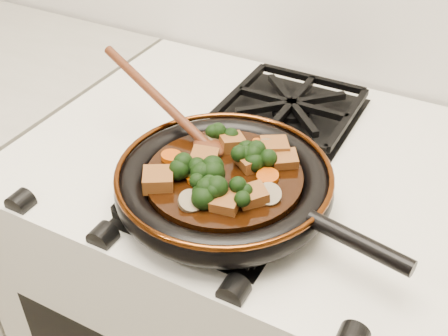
% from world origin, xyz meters
% --- Properties ---
extents(stove, '(0.76, 0.60, 0.90)m').
position_xyz_m(stove, '(0.00, 1.69, 0.45)').
color(stove, silver).
rests_on(stove, ground).
extents(burner_grate_front, '(0.23, 0.23, 0.03)m').
position_xyz_m(burner_grate_front, '(0.00, 1.55, 0.91)').
color(burner_grate_front, black).
rests_on(burner_grate_front, stove).
extents(burner_grate_back, '(0.23, 0.23, 0.03)m').
position_xyz_m(burner_grate_back, '(0.00, 1.83, 0.91)').
color(burner_grate_back, black).
rests_on(burner_grate_back, stove).
extents(skillet, '(0.43, 0.31, 0.05)m').
position_xyz_m(skillet, '(0.01, 1.55, 0.94)').
color(skillet, black).
rests_on(skillet, burner_grate_front).
extents(braising_sauce, '(0.22, 0.22, 0.02)m').
position_xyz_m(braising_sauce, '(0.01, 1.55, 0.95)').
color(braising_sauce, black).
rests_on(braising_sauce, skillet).
extents(tofu_cube_0, '(0.04, 0.04, 0.02)m').
position_xyz_m(tofu_cube_0, '(0.05, 1.49, 0.97)').
color(tofu_cube_0, brown).
rests_on(tofu_cube_0, braising_sauce).
extents(tofu_cube_1, '(0.06, 0.06, 0.03)m').
position_xyz_m(tofu_cube_1, '(0.04, 1.59, 0.97)').
color(tofu_cube_1, brown).
rests_on(tofu_cube_1, braising_sauce).
extents(tofu_cube_2, '(0.06, 0.06, 0.03)m').
position_xyz_m(tofu_cube_2, '(0.05, 1.63, 0.97)').
color(tofu_cube_2, brown).
rests_on(tofu_cube_2, braising_sauce).
extents(tofu_cube_3, '(0.05, 0.05, 0.02)m').
position_xyz_m(tofu_cube_3, '(-0.02, 1.56, 0.97)').
color(tofu_cube_3, brown).
rests_on(tofu_cube_3, braising_sauce).
extents(tofu_cube_4, '(0.05, 0.05, 0.03)m').
position_xyz_m(tofu_cube_4, '(-0.01, 1.61, 0.97)').
color(tofu_cube_4, brown).
rests_on(tofu_cube_4, braising_sauce).
extents(tofu_cube_5, '(0.05, 0.05, 0.02)m').
position_xyz_m(tofu_cube_5, '(0.08, 1.61, 0.97)').
color(tofu_cube_5, brown).
rests_on(tofu_cube_5, braising_sauce).
extents(tofu_cube_6, '(0.06, 0.06, 0.02)m').
position_xyz_m(tofu_cube_6, '(-0.06, 1.49, 0.97)').
color(tofu_cube_6, brown).
rests_on(tofu_cube_6, braising_sauce).
extents(tofu_cube_7, '(0.05, 0.05, 0.03)m').
position_xyz_m(tofu_cube_7, '(0.07, 1.52, 0.97)').
color(tofu_cube_7, brown).
rests_on(tofu_cube_7, braising_sauce).
extents(broccoli_floret_0, '(0.07, 0.07, 0.07)m').
position_xyz_m(broccoli_floret_0, '(0.05, 1.58, 0.97)').
color(broccoli_floret_0, black).
rests_on(broccoli_floret_0, braising_sauce).
extents(broccoli_floret_1, '(0.07, 0.07, 0.06)m').
position_xyz_m(broccoli_floret_1, '(0.02, 1.49, 0.97)').
color(broccoli_floret_1, black).
rests_on(broccoli_floret_1, braising_sauce).
extents(broccoli_floret_2, '(0.07, 0.07, 0.07)m').
position_xyz_m(broccoli_floret_2, '(0.01, 1.50, 0.97)').
color(broccoli_floret_2, black).
rests_on(broccoli_floret_2, braising_sauce).
extents(broccoli_floret_3, '(0.07, 0.07, 0.06)m').
position_xyz_m(broccoli_floret_3, '(0.06, 1.50, 0.97)').
color(broccoli_floret_3, black).
rests_on(broccoli_floret_3, braising_sauce).
extents(broccoli_floret_4, '(0.09, 0.08, 0.07)m').
position_xyz_m(broccoli_floret_4, '(-0.03, 1.62, 0.97)').
color(broccoli_floret_4, black).
rests_on(broccoli_floret_4, braising_sauce).
extents(broccoli_floret_5, '(0.09, 0.09, 0.06)m').
position_xyz_m(broccoli_floret_5, '(0.03, 1.59, 0.97)').
color(broccoli_floret_5, black).
rests_on(broccoli_floret_5, braising_sauce).
extents(broccoli_floret_6, '(0.08, 0.08, 0.07)m').
position_xyz_m(broccoli_floret_6, '(-0.03, 1.52, 0.97)').
color(broccoli_floret_6, black).
rests_on(broccoli_floret_6, braising_sauce).
extents(broccoli_floret_7, '(0.08, 0.09, 0.06)m').
position_xyz_m(broccoli_floret_7, '(0.00, 1.53, 0.97)').
color(broccoli_floret_7, black).
rests_on(broccoli_floret_7, braising_sauce).
extents(carrot_coin_0, '(0.03, 0.03, 0.01)m').
position_xyz_m(carrot_coin_0, '(-0.07, 1.54, 0.96)').
color(carrot_coin_0, '#AB3E04').
rests_on(carrot_coin_0, braising_sauce).
extents(carrot_coin_1, '(0.03, 0.03, 0.02)m').
position_xyz_m(carrot_coin_1, '(0.03, 1.63, 0.96)').
color(carrot_coin_1, '#AB3E04').
rests_on(carrot_coin_1, braising_sauce).
extents(carrot_coin_2, '(0.03, 0.03, 0.01)m').
position_xyz_m(carrot_coin_2, '(-0.05, 1.54, 0.96)').
color(carrot_coin_2, '#AB3E04').
rests_on(carrot_coin_2, braising_sauce).
extents(carrot_coin_3, '(0.03, 0.03, 0.02)m').
position_xyz_m(carrot_coin_3, '(0.06, 1.53, 0.96)').
color(carrot_coin_3, '#AB3E04').
rests_on(carrot_coin_3, braising_sauce).
extents(carrot_coin_4, '(0.03, 0.03, 0.02)m').
position_xyz_m(carrot_coin_4, '(-0.01, 1.52, 0.96)').
color(carrot_coin_4, '#AB3E04').
rests_on(carrot_coin_4, braising_sauce).
extents(carrot_coin_5, '(0.03, 0.03, 0.01)m').
position_xyz_m(carrot_coin_5, '(0.07, 1.57, 0.96)').
color(carrot_coin_5, '#AB3E04').
rests_on(carrot_coin_5, braising_sauce).
extents(mushroom_slice_0, '(0.05, 0.05, 0.02)m').
position_xyz_m(mushroom_slice_0, '(0.01, 1.47, 0.97)').
color(mushroom_slice_0, brown).
rests_on(mushroom_slice_0, braising_sauce).
extents(mushroom_slice_1, '(0.05, 0.05, 0.02)m').
position_xyz_m(mushroom_slice_1, '(0.09, 1.53, 0.97)').
color(mushroom_slice_1, brown).
rests_on(mushroom_slice_1, braising_sauce).
extents(mushroom_slice_2, '(0.04, 0.04, 0.03)m').
position_xyz_m(mushroom_slice_2, '(0.04, 1.62, 0.97)').
color(mushroom_slice_2, brown).
rests_on(mushroom_slice_2, braising_sauce).
extents(mushroom_slice_3, '(0.05, 0.05, 0.02)m').
position_xyz_m(mushroom_slice_3, '(-0.03, 1.61, 0.97)').
color(mushroom_slice_3, brown).
rests_on(mushroom_slice_3, braising_sauce).
extents(wooden_spoon, '(0.16, 0.08, 0.25)m').
position_xyz_m(wooden_spoon, '(-0.10, 1.61, 0.99)').
color(wooden_spoon, '#4E2310').
rests_on(wooden_spoon, braising_sauce).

